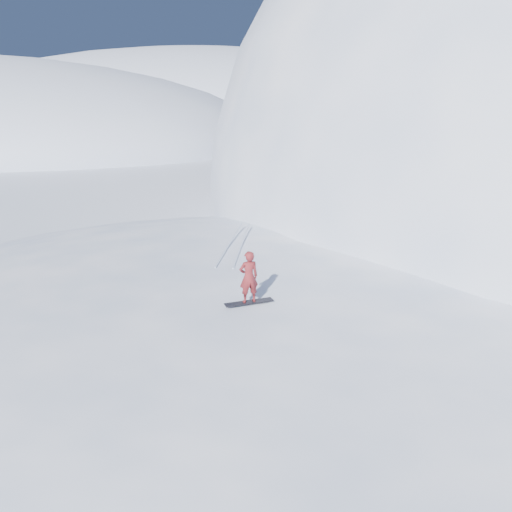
# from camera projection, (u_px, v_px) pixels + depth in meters

# --- Properties ---
(ground) EXTENTS (400.00, 400.00, 0.00)m
(ground) POSITION_uv_depth(u_px,v_px,m) (242.00, 369.00, 15.52)
(ground) COLOR white
(ground) RESTS_ON ground
(near_ridge) EXTENTS (36.00, 28.00, 4.80)m
(near_ridge) POSITION_uv_depth(u_px,v_px,m) (288.00, 329.00, 18.11)
(near_ridge) COLOR white
(near_ridge) RESTS_ON ground
(peak_shoulder) EXTENTS (28.00, 24.00, 18.00)m
(peak_shoulder) POSITION_uv_depth(u_px,v_px,m) (466.00, 225.00, 32.09)
(peak_shoulder) COLOR white
(peak_shoulder) RESTS_ON ground
(far_ridge_c) EXTENTS (140.00, 90.00, 36.00)m
(far_ridge_c) POSITION_uv_depth(u_px,v_px,m) (190.00, 124.00, 125.46)
(far_ridge_c) COLOR white
(far_ridge_c) RESTS_ON ground
(wind_bumps) EXTENTS (16.00, 14.40, 1.00)m
(wind_bumps) POSITION_uv_depth(u_px,v_px,m) (241.00, 336.00, 17.60)
(wind_bumps) COLOR white
(wind_bumps) RESTS_ON ground
(snowboard) EXTENTS (1.38, 0.97, 0.02)m
(snowboard) POSITION_uv_depth(u_px,v_px,m) (249.00, 302.00, 14.49)
(snowboard) COLOR black
(snowboard) RESTS_ON near_ridge
(snowboarder) EXTENTS (0.67, 0.61, 1.54)m
(snowboarder) POSITION_uv_depth(u_px,v_px,m) (249.00, 277.00, 14.24)
(snowboarder) COLOR maroon
(snowboarder) RESTS_ON snowboard
(board_tracks) EXTENTS (1.20, 5.98, 0.04)m
(board_tracks) POSITION_uv_depth(u_px,v_px,m) (236.00, 243.00, 20.10)
(board_tracks) COLOR silver
(board_tracks) RESTS_ON ground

